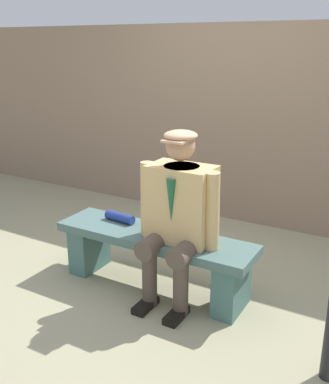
{
  "coord_description": "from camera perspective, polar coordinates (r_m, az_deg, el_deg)",
  "views": [
    {
      "loc": [
        -1.66,
        2.72,
        1.85
      ],
      "look_at": [
        -0.09,
        0.0,
        0.81
      ],
      "focal_mm": 42.17,
      "sensor_mm": 36.0,
      "label": 1
    }
  ],
  "objects": [
    {
      "name": "stadium_wall",
      "position": [
        4.88,
        9.78,
        8.31
      ],
      "size": [
        12.0,
        0.24,
        2.05
      ],
      "primitive_type": "cube",
      "color": "#876F59",
      "rests_on": "ground"
    },
    {
      "name": "seated_man",
      "position": [
        3.23,
        1.72,
        -2.42
      ],
      "size": [
        0.63,
        0.56,
        1.29
      ],
      "color": "tan",
      "rests_on": "ground"
    },
    {
      "name": "rolled_magazine",
      "position": [
        3.7,
        -5.67,
        -3.2
      ],
      "size": [
        0.27,
        0.1,
        0.08
      ],
      "primitive_type": "cylinder",
      "rotation": [
        0.0,
        1.57,
        -0.08
      ],
      "color": "navy",
      "rests_on": "bench"
    },
    {
      "name": "bench",
      "position": [
        3.53,
        -1.31,
        -7.53
      ],
      "size": [
        1.6,
        0.42,
        0.46
      ],
      "color": "#496662",
      "rests_on": "ground"
    },
    {
      "name": "ground_plane",
      "position": [
        3.68,
        -1.28,
        -11.89
      ],
      "size": [
        30.0,
        30.0,
        0.0
      ],
      "primitive_type": "plane",
      "color": "gray"
    }
  ]
}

